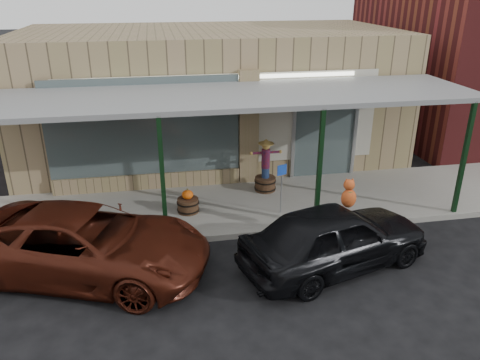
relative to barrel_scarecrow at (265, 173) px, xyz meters
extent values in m
plane|color=black|center=(-1.04, -4.32, -0.66)|extent=(120.00, 120.00, 0.00)
cube|color=gray|center=(-1.04, -0.72, -0.59)|extent=(40.00, 3.20, 0.15)
cube|color=#947B5A|center=(-1.04, 3.88, 1.44)|extent=(12.00, 6.00, 4.20)
cube|color=#4E5D5F|center=(-3.24, 0.73, 1.24)|extent=(5.20, 0.06, 2.80)
cube|color=#4E5D5F|center=(1.96, 0.86, 0.84)|extent=(1.80, 0.06, 2.80)
cube|color=#947B5A|center=(-0.34, 0.78, 1.04)|extent=(0.55, 0.30, 3.40)
cube|color=#947B5A|center=(-3.24, 0.78, -0.31)|extent=(5.20, 0.30, 0.50)
cube|color=#B2AE9E|center=(-1.04, 0.85, 1.34)|extent=(9.00, 0.02, 2.60)
cube|color=white|center=(-1.04, 0.82, 2.54)|extent=(7.50, 0.03, 0.10)
cube|color=gray|center=(-1.04, -0.72, 2.39)|extent=(12.00, 3.00, 0.12)
cube|color=black|center=(-2.84, -2.17, 0.89)|extent=(0.10, 0.10, 2.95)
cube|color=black|center=(0.76, -2.17, 0.89)|extent=(0.10, 0.10, 2.95)
cube|color=black|center=(4.46, -2.17, 0.89)|extent=(0.10, 0.10, 2.95)
cylinder|color=#4A341D|center=(0.00, 0.00, -0.32)|extent=(0.62, 0.62, 0.39)
cylinder|color=navy|center=(0.00, 0.00, 0.02)|extent=(0.23, 0.23, 0.29)
cylinder|color=maroon|center=(0.00, 0.00, 0.44)|extent=(0.25, 0.25, 0.54)
sphere|color=tan|center=(0.00, 0.00, 0.81)|extent=(0.21, 0.21, 0.21)
cone|color=tan|center=(0.00, 0.00, 0.93)|extent=(0.35, 0.35, 0.14)
cylinder|color=#4A341D|center=(-2.25, -0.98, -0.33)|extent=(0.61, 0.61, 0.36)
ellipsoid|color=orange|center=(-2.25, -0.98, -0.03)|extent=(0.29, 0.29, 0.24)
cylinder|color=#4C471E|center=(-2.25, -0.98, 0.10)|extent=(0.04, 0.04, 0.05)
cylinder|color=gray|center=(0.07, -1.43, 0.00)|extent=(0.04, 0.04, 1.03)
cube|color=#1843B9|center=(0.07, -1.43, 0.65)|extent=(0.26, 0.11, 0.27)
imported|color=black|center=(0.61, -3.79, 0.04)|extent=(4.41, 2.77, 1.40)
ellipsoid|color=orange|center=(1.20, -2.96, 0.50)|extent=(0.34, 0.29, 0.44)
sphere|color=orange|center=(1.20, -2.91, 0.80)|extent=(0.25, 0.25, 0.25)
cylinder|color=#1A7531|center=(1.20, -2.96, 0.67)|extent=(0.17, 0.17, 0.02)
imported|color=#49190E|center=(-4.46, -3.13, 0.04)|extent=(5.52, 3.90, 1.40)
camera|label=1|loc=(-2.84, -11.77, 4.91)|focal=35.00mm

